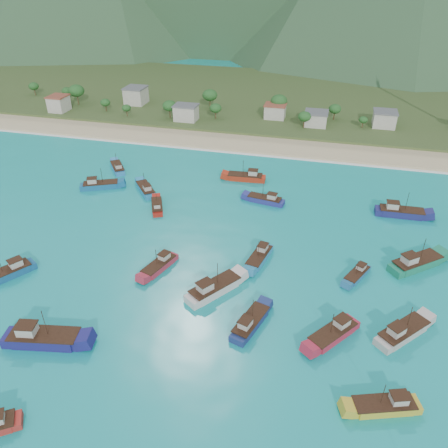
% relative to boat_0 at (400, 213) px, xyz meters
% --- Properties ---
extents(ground, '(600.00, 600.00, 0.00)m').
position_rel_boat_0_xyz_m(ground, '(-42.96, -38.05, -0.94)').
color(ground, '#0C8885').
rests_on(ground, ground).
extents(beach, '(400.00, 18.00, 1.20)m').
position_rel_boat_0_xyz_m(beach, '(-42.96, 40.95, -0.94)').
color(beach, beige).
rests_on(beach, ground).
extents(land, '(400.00, 110.00, 2.40)m').
position_rel_boat_0_xyz_m(land, '(-42.96, 101.95, -0.94)').
color(land, '#385123').
rests_on(land, ground).
extents(surf_line, '(400.00, 2.50, 0.08)m').
position_rel_boat_0_xyz_m(surf_line, '(-42.96, 31.45, -0.94)').
color(surf_line, white).
rests_on(surf_line, ground).
extents(village, '(206.54, 26.74, 6.80)m').
position_rel_boat_0_xyz_m(village, '(-34.40, 64.00, 3.53)').
color(village, beige).
rests_on(village, ground).
extents(vegetation, '(275.62, 26.50, 9.02)m').
position_rel_boat_0_xyz_m(vegetation, '(-58.87, 65.45, 4.40)').
color(vegetation, '#235623').
rests_on(vegetation, ground).
extents(boat_0, '(12.52, 4.04, 7.34)m').
position_rel_boat_0_xyz_m(boat_0, '(0.00, 0.00, 0.00)').
color(boat_0, navy).
rests_on(boat_0, ground).
extents(boat_4, '(8.68, 11.08, 6.53)m').
position_rel_boat_0_xyz_m(boat_4, '(-82.94, -47.13, -0.15)').
color(boat_4, '#145182').
rests_on(boat_4, ground).
extents(boat_5, '(8.87, 9.91, 6.09)m').
position_rel_boat_0_xyz_m(boat_5, '(-69.93, -3.64, -0.23)').
color(boat_5, '#1E7FB4').
rests_on(boat_5, ground).
extents(boat_6, '(6.04, 10.90, 6.17)m').
position_rel_boat_0_xyz_m(boat_6, '(-30.29, -48.96, -0.21)').
color(boat_6, navy).
rests_on(boat_6, ground).
extents(boat_9, '(10.62, 4.68, 6.06)m').
position_rel_boat_0_xyz_m(boat_9, '(-35.46, -1.42, -0.23)').
color(boat_9, navy).
rests_on(boat_9, ground).
extents(boat_10, '(5.01, 10.53, 5.99)m').
position_rel_boat_0_xyz_m(boat_10, '(-32.29, -28.35, -0.25)').
color(boat_10, teal).
rests_on(boat_10, ground).
extents(boat_11, '(12.38, 11.14, 7.62)m').
position_rel_boat_0_xyz_m(boat_11, '(1.28, -22.56, 0.05)').
color(boat_11, '#167857').
rests_on(boat_11, ground).
extents(boat_13, '(8.28, 9.72, 5.87)m').
position_rel_boat_0_xyz_m(boat_13, '(-84.47, 8.22, -0.27)').
color(boat_13, '#297CBB').
rests_on(boat_13, ground).
extents(boat_14, '(10.09, 12.18, 7.29)m').
position_rel_boat_0_xyz_m(boat_14, '(-39.20, -41.48, -0.01)').
color(boat_14, beige).
rests_on(boat_14, ground).
extents(boat_15, '(11.72, 4.16, 6.80)m').
position_rel_boat_0_xyz_m(boat_15, '(-43.53, 11.14, -0.10)').
color(boat_15, '#AE2A14').
rests_on(boat_15, ground).
extents(boat_16, '(10.36, 10.83, 6.84)m').
position_rel_boat_0_xyz_m(boat_16, '(-3.46, -44.72, -0.09)').
color(boat_16, '#B6ABA4').
rests_on(boat_16, ground).
extents(boat_18, '(9.31, 10.65, 6.49)m').
position_rel_boat_0_xyz_m(boat_18, '(-15.42, -48.01, -0.16)').
color(boat_18, '#AE233A').
rests_on(boat_18, ground).
extents(boat_20, '(5.96, 8.47, 4.89)m').
position_rel_boat_0_xyz_m(boat_20, '(-11.15, -29.19, -0.45)').
color(boat_20, '#226494').
rests_on(boat_20, ground).
extents(boat_21, '(6.16, 9.42, 5.39)m').
position_rel_boat_0_xyz_m(boat_21, '(-63.07, -12.10, -0.36)').
color(boat_21, '#A51D14').
rests_on(boat_21, ground).
extents(boat_22, '(5.83, 10.21, 5.79)m').
position_rel_boat_0_xyz_m(boat_22, '(-52.83, -36.62, -0.28)').
color(boat_22, '#AD293B').
rests_on(boat_22, ground).
extents(boat_23, '(11.42, 7.58, 6.54)m').
position_rel_boat_0_xyz_m(boat_23, '(-83.88, -4.49, -0.15)').
color(boat_23, '#135A88').
rests_on(boat_23, ground).
extents(boat_25, '(14.00, 6.34, 7.98)m').
position_rel_boat_0_xyz_m(boat_25, '(-64.62, -61.78, 0.12)').
color(boat_25, navy).
rests_on(boat_25, ground).
extents(boat_27, '(10.72, 6.18, 6.08)m').
position_rel_boat_0_xyz_m(boat_27, '(-7.41, -61.01, -0.23)').
color(boat_27, gold).
rests_on(boat_27, ground).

